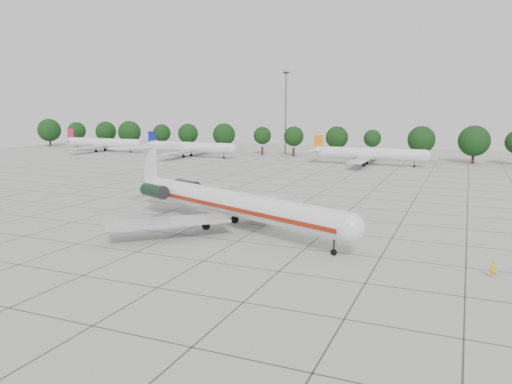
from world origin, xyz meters
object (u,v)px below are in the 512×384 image
main_airliner (224,201)px  ground_crew (493,269)px  floodlight_mast (286,108)px  bg_airliner_b (189,147)px  bg_airliner_a (102,143)px  bg_airliner_c (368,154)px

main_airliner → ground_crew: size_ratio=23.05×
main_airliner → ground_crew: bearing=8.3°
main_airliner → ground_crew: (30.75, -7.68, -2.48)m
ground_crew → floodlight_mast: 117.39m
bg_airliner_b → floodlight_mast: 33.04m
main_airliner → ground_crew: main_airliner is taller
main_airliner → floodlight_mast: size_ratio=1.51×
bg_airliner_a → bg_airliner_c: 88.20m
main_airliner → bg_airliner_c: bearing=108.7°
main_airliner → ground_crew: 31.79m
bg_airliner_a → floodlight_mast: (57.99, 17.63, 11.37)m
bg_airliner_a → bg_airliner_c: size_ratio=1.00×
main_airliner → bg_airliner_b: main_airliner is taller
main_airliner → floodlight_mast: floodlight_mast is taller
floodlight_mast → bg_airliner_a: bearing=-163.1°
bg_airliner_b → floodlight_mast: size_ratio=1.11×
ground_crew → floodlight_mast: (-56.23, 102.16, 13.45)m
bg_airliner_a → floodlight_mast: size_ratio=1.11×
bg_airliner_c → ground_crew: bearing=-72.1°
bg_airliner_b → bg_airliner_c: size_ratio=1.00×
main_airliner → bg_airliner_a: size_ratio=1.36×
main_airliner → floodlight_mast: (-25.49, 94.48, 10.97)m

